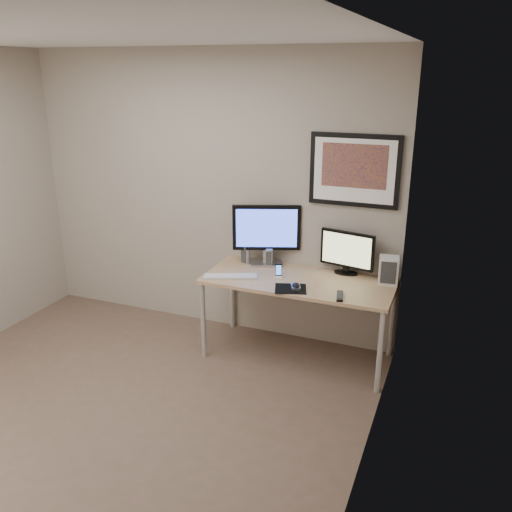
% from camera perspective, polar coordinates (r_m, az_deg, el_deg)
% --- Properties ---
extents(floor, '(3.60, 3.60, 0.00)m').
position_cam_1_polar(floor, '(4.28, -14.99, -15.96)').
color(floor, brown).
rests_on(floor, ground).
extents(room, '(3.60, 3.60, 3.60)m').
position_cam_1_polar(room, '(3.97, -13.22, 7.41)').
color(room, white).
rests_on(room, ground).
extents(desk, '(1.60, 0.70, 0.73)m').
position_cam_1_polar(desk, '(4.62, 4.50, -3.20)').
color(desk, olive).
rests_on(desk, floor).
extents(framed_art, '(0.75, 0.04, 0.60)m').
position_cam_1_polar(framed_art, '(4.58, 10.31, 8.86)').
color(framed_art, black).
rests_on(framed_art, room).
extents(monitor_large, '(0.58, 0.28, 0.55)m').
position_cam_1_polar(monitor_large, '(4.82, 1.11, 2.54)').
color(monitor_large, '#B2B2B7').
rests_on(monitor_large, desk).
extents(monitor_tv, '(0.48, 0.15, 0.38)m').
position_cam_1_polar(monitor_tv, '(4.69, 9.56, 0.46)').
color(monitor_tv, black).
rests_on(monitor_tv, desk).
extents(speaker_left, '(0.09, 0.09, 0.18)m').
position_cam_1_polar(speaker_left, '(4.91, -1.02, 0.24)').
color(speaker_left, '#B2B2B7').
rests_on(speaker_left, desk).
extents(speaker_right, '(0.08, 0.08, 0.16)m').
position_cam_1_polar(speaker_right, '(4.85, 1.39, -0.17)').
color(speaker_right, '#B2B2B7').
rests_on(speaker_right, desk).
extents(phone_dock, '(0.08, 0.08, 0.12)m').
position_cam_1_polar(phone_dock, '(4.60, 2.39, -1.55)').
color(phone_dock, black).
rests_on(phone_dock, desk).
extents(keyboard, '(0.48, 0.29, 0.02)m').
position_cam_1_polar(keyboard, '(4.62, -2.72, -2.14)').
color(keyboard, silver).
rests_on(keyboard, desk).
extents(mousepad, '(0.31, 0.29, 0.00)m').
position_cam_1_polar(mousepad, '(4.39, 3.66, -3.46)').
color(mousepad, black).
rests_on(mousepad, desk).
extents(mouse, '(0.11, 0.13, 0.04)m').
position_cam_1_polar(mouse, '(4.39, 4.22, -3.15)').
color(mouse, black).
rests_on(mouse, mousepad).
extents(remote, '(0.09, 0.19, 0.02)m').
position_cam_1_polar(remote, '(4.27, 8.83, -4.16)').
color(remote, black).
rests_on(remote, desk).
extents(fan_unit, '(0.17, 0.14, 0.24)m').
position_cam_1_polar(fan_unit, '(4.57, 13.77, -1.47)').
color(fan_unit, silver).
rests_on(fan_unit, desk).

